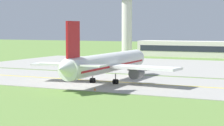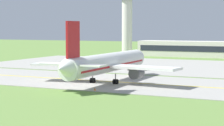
% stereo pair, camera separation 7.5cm
% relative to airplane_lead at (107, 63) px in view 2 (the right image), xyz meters
% --- Properties ---
extents(ground_plane, '(500.00, 500.00, 0.00)m').
position_rel_airplane_lead_xyz_m(ground_plane, '(3.44, 1.77, -4.13)').
color(ground_plane, olive).
extents(taxiway_strip, '(240.00, 28.00, 0.10)m').
position_rel_airplane_lead_xyz_m(taxiway_strip, '(3.44, 1.77, -4.08)').
color(taxiway_strip, '#9E9B93').
rests_on(taxiway_strip, ground).
extents(apron_pad, '(140.00, 52.00, 0.10)m').
position_rel_airplane_lead_xyz_m(apron_pad, '(13.44, 43.77, -4.08)').
color(apron_pad, '#9E9B93').
rests_on(apron_pad, ground).
extents(taxiway_centreline, '(220.00, 0.60, 0.01)m').
position_rel_airplane_lead_xyz_m(taxiway_centreline, '(3.44, 1.77, -4.03)').
color(taxiway_centreline, yellow).
rests_on(taxiway_centreline, taxiway_strip).
extents(airplane_lead, '(32.51, 39.58, 12.70)m').
position_rel_airplane_lead_xyz_m(airplane_lead, '(0.00, 0.00, 0.00)').
color(airplane_lead, white).
rests_on(airplane_lead, ground).
extents(service_truck_baggage, '(6.40, 5.39, 2.59)m').
position_rel_airplane_lead_xyz_m(service_truck_baggage, '(-4.47, 25.88, -2.95)').
color(service_truck_baggage, silver).
rests_on(service_truck_baggage, ground).
extents(terminal_building, '(64.08, 10.01, 7.40)m').
position_rel_airplane_lead_xyz_m(terminal_building, '(5.78, 87.15, -1.01)').
color(terminal_building, beige).
rests_on(terminal_building, ground).
extents(control_tower, '(7.60, 7.60, 28.91)m').
position_rel_airplane_lead_xyz_m(control_tower, '(-34.03, 89.21, 13.17)').
color(control_tower, silver).
rests_on(control_tower, ground).
extents(traffic_cone_near_edge, '(0.44, 0.44, 0.60)m').
position_rel_airplane_lead_xyz_m(traffic_cone_near_edge, '(3.02, -11.17, -3.83)').
color(traffic_cone_near_edge, orange).
rests_on(traffic_cone_near_edge, ground).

